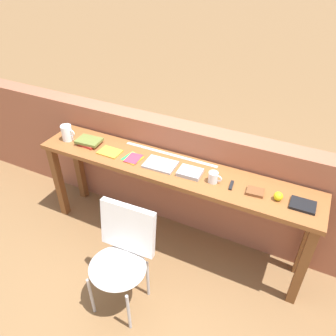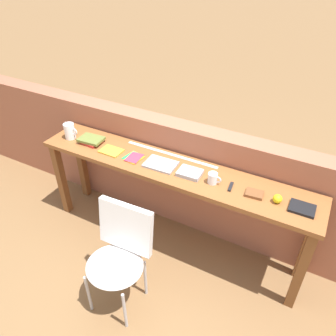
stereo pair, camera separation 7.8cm
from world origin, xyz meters
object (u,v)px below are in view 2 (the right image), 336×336
(magazine_cycling, at_px, (111,151))
(mug, at_px, (213,178))
(leather_journal_brown, at_px, (254,194))
(pamphlet_pile_colourful, at_px, (134,158))
(pitcher_white, at_px, (70,131))
(book_repair_rightmost, at_px, (302,208))
(book_stack_leftmost, at_px, (91,140))
(chair_white_moulded, at_px, (119,253))
(sports_ball_small, at_px, (277,199))
(multitool_folded, at_px, (231,187))
(book_open_centre, at_px, (161,164))

(magazine_cycling, bearing_deg, mug, 1.56)
(mug, bearing_deg, leather_journal_brown, 1.73)
(magazine_cycling, height_order, pamphlet_pile_colourful, magazine_cycling)
(pitcher_white, distance_m, book_repair_rightmost, 2.14)
(leather_journal_brown, xyz_separation_m, book_repair_rightmost, (0.35, 0.01, -0.00))
(pitcher_white, height_order, leather_journal_brown, pitcher_white)
(pitcher_white, xyz_separation_m, book_stack_leftmost, (0.23, 0.02, -0.05))
(chair_white_moulded, height_order, book_stack_leftmost, book_stack_leftmost)
(leather_journal_brown, relative_size, sports_ball_small, 1.93)
(pamphlet_pile_colourful, xyz_separation_m, multitool_folded, (0.89, 0.01, 0.00))
(chair_white_moulded, relative_size, sports_ball_small, 13.21)
(pamphlet_pile_colourful, relative_size, leather_journal_brown, 1.42)
(mug, distance_m, sports_ball_small, 0.50)
(chair_white_moulded, xyz_separation_m, sports_ball_small, (0.95, 0.71, 0.39))
(pitcher_white, bearing_deg, leather_journal_brown, 0.18)
(chair_white_moulded, bearing_deg, pitcher_white, 145.41)
(pamphlet_pile_colourful, bearing_deg, multitool_folded, 0.70)
(leather_journal_brown, relative_size, book_repair_rightmost, 0.73)
(pitcher_white, height_order, book_repair_rightmost, pitcher_white)
(pitcher_white, relative_size, book_repair_rightmost, 1.03)
(magazine_cycling, height_order, sports_ball_small, sports_ball_small)
(pamphlet_pile_colourful, distance_m, leather_journal_brown, 1.07)
(magazine_cycling, height_order, mug, mug)
(multitool_folded, bearing_deg, magazine_cycling, -179.02)
(magazine_cycling, xyz_separation_m, sports_ball_small, (1.48, 0.01, 0.03))
(pamphlet_pile_colourful, relative_size, multitool_folded, 1.68)
(chair_white_moulded, distance_m, pamphlet_pile_colourful, 0.84)
(leather_journal_brown, distance_m, sports_ball_small, 0.17)
(chair_white_moulded, bearing_deg, book_repair_rightmost, 32.45)
(chair_white_moulded, distance_m, pitcher_white, 1.31)
(multitool_folded, bearing_deg, sports_ball_small, -0.68)
(leather_journal_brown, bearing_deg, book_stack_leftmost, 174.19)
(multitool_folded, bearing_deg, mug, -175.50)
(chair_white_moulded, bearing_deg, mug, 57.46)
(chair_white_moulded, relative_size, pamphlet_pile_colourful, 4.82)
(magazine_cycling, distance_m, book_open_centre, 0.50)
(chair_white_moulded, height_order, multitool_folded, multitool_folded)
(book_open_centre, bearing_deg, book_stack_leftmost, 177.35)
(book_stack_leftmost, relative_size, multitool_folded, 2.14)
(book_stack_leftmost, bearing_deg, multitool_folded, -0.74)
(leather_journal_brown, bearing_deg, chair_white_moulded, -142.77)
(book_stack_leftmost, height_order, pamphlet_pile_colourful, book_stack_leftmost)
(sports_ball_small, bearing_deg, chair_white_moulded, -143.29)
(book_stack_leftmost, distance_m, mug, 1.23)
(magazine_cycling, bearing_deg, chair_white_moulded, -51.22)
(magazine_cycling, relative_size, leather_journal_brown, 1.53)
(pitcher_white, height_order, book_open_centre, pitcher_white)
(multitool_folded, xyz_separation_m, leather_journal_brown, (0.19, -0.00, 0.00))
(magazine_cycling, height_order, multitool_folded, multitool_folded)
(pitcher_white, relative_size, leather_journal_brown, 1.41)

